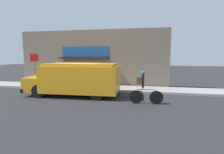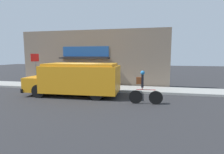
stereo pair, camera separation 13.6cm
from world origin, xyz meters
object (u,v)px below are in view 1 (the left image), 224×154
stop_sign_post (35,64)px  trash_bin (62,80)px  school_bus (77,79)px  cyclist (144,88)px

stop_sign_post → trash_bin: bearing=15.4°
school_bus → cyclist: (4.26, -1.17, -0.25)m
school_bus → trash_bin: size_ratio=6.26×
school_bus → trash_bin: 3.41m
school_bus → stop_sign_post: (-4.30, 1.92, 0.79)m
school_bus → cyclist: school_bus is taller
school_bus → stop_sign_post: bearing=153.7°
school_bus → trash_bin: school_bus is taller
cyclist → stop_sign_post: 9.15m
stop_sign_post → cyclist: bearing=-19.9°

